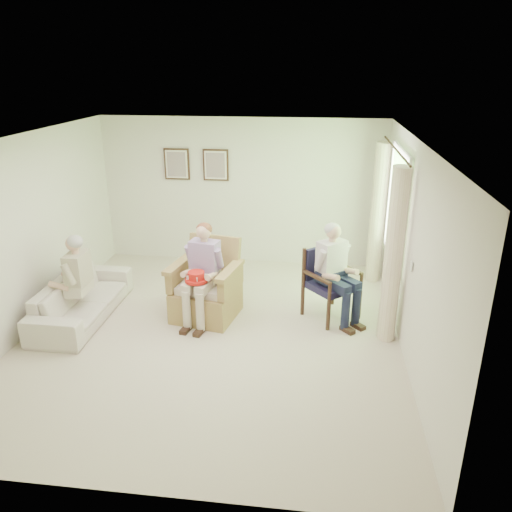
{
  "coord_description": "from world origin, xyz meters",
  "views": [
    {
      "loc": [
        1.33,
        -5.84,
        3.43
      ],
      "look_at": [
        0.56,
        0.29,
        1.05
      ],
      "focal_mm": 35.0,
      "sensor_mm": 36.0,
      "label": 1
    }
  ],
  "objects_px": {
    "person_sofa": "(74,275)",
    "red_hat": "(196,277)",
    "person_dark": "(333,266)",
    "person_wicker": "(203,267)",
    "wood_armchair": "(332,279)",
    "sofa": "(82,299)",
    "wicker_armchair": "(207,293)",
    "hatbox": "(198,296)"
  },
  "relations": [
    {
      "from": "person_sofa",
      "to": "red_hat",
      "type": "relative_size",
      "value": 4.06
    },
    {
      "from": "person_dark",
      "to": "person_sofa",
      "type": "xyz_separation_m",
      "value": [
        -3.55,
        -0.5,
        -0.11
      ]
    },
    {
      "from": "person_wicker",
      "to": "person_dark",
      "type": "bearing_deg",
      "value": 19.15
    },
    {
      "from": "wood_armchair",
      "to": "red_hat",
      "type": "bearing_deg",
      "value": 156.99
    },
    {
      "from": "person_sofa",
      "to": "person_wicker",
      "type": "bearing_deg",
      "value": 97.24
    },
    {
      "from": "sofa",
      "to": "red_hat",
      "type": "distance_m",
      "value": 1.78
    },
    {
      "from": "wicker_armchair",
      "to": "person_wicker",
      "type": "distance_m",
      "value": 0.49
    },
    {
      "from": "person_wicker",
      "to": "person_dark",
      "type": "height_order",
      "value": "person_wicker"
    },
    {
      "from": "person_wicker",
      "to": "hatbox",
      "type": "height_order",
      "value": "person_wicker"
    },
    {
      "from": "sofa",
      "to": "person_wicker",
      "type": "distance_m",
      "value": 1.85
    },
    {
      "from": "person_dark",
      "to": "person_sofa",
      "type": "distance_m",
      "value": 3.59
    },
    {
      "from": "wood_armchair",
      "to": "person_dark",
      "type": "distance_m",
      "value": 0.31
    },
    {
      "from": "wicker_armchair",
      "to": "person_wicker",
      "type": "xyz_separation_m",
      "value": [
        -0.0,
        -0.15,
        0.47
      ]
    },
    {
      "from": "wicker_armchair",
      "to": "hatbox",
      "type": "distance_m",
      "value": 0.19
    },
    {
      "from": "sofa",
      "to": "person_sofa",
      "type": "xyz_separation_m",
      "value": [
        0.0,
        -0.12,
        0.42
      ]
    },
    {
      "from": "person_sofa",
      "to": "red_hat",
      "type": "bearing_deg",
      "value": 90.95
    },
    {
      "from": "sofa",
      "to": "person_dark",
      "type": "relative_size",
      "value": 1.43
    },
    {
      "from": "person_sofa",
      "to": "hatbox",
      "type": "bearing_deg",
      "value": 105.38
    },
    {
      "from": "wood_armchair",
      "to": "person_wicker",
      "type": "bearing_deg",
      "value": 151.62
    },
    {
      "from": "wicker_armchair",
      "to": "sofa",
      "type": "bearing_deg",
      "value": -159.86
    },
    {
      "from": "wood_armchair",
      "to": "person_dark",
      "type": "relative_size",
      "value": 0.72
    },
    {
      "from": "red_hat",
      "to": "wicker_armchair",
      "type": "bearing_deg",
      "value": 81.69
    },
    {
      "from": "hatbox",
      "to": "wood_armchair",
      "type": "bearing_deg",
      "value": 5.8
    },
    {
      "from": "person_wicker",
      "to": "hatbox",
      "type": "bearing_deg",
      "value": 135.7
    },
    {
      "from": "person_wicker",
      "to": "red_hat",
      "type": "xyz_separation_m",
      "value": [
        -0.05,
        -0.2,
        -0.08
      ]
    },
    {
      "from": "person_dark",
      "to": "hatbox",
      "type": "distance_m",
      "value": 2.01
    },
    {
      "from": "sofa",
      "to": "red_hat",
      "type": "height_order",
      "value": "red_hat"
    },
    {
      "from": "person_dark",
      "to": "red_hat",
      "type": "relative_size",
      "value": 4.5
    },
    {
      "from": "person_dark",
      "to": "person_wicker",
      "type": "bearing_deg",
      "value": 146.49
    },
    {
      "from": "wicker_armchair",
      "to": "wood_armchair",
      "type": "height_order",
      "value": "wicker_armchair"
    },
    {
      "from": "person_sofa",
      "to": "person_dark",
      "type": "bearing_deg",
      "value": 97.14
    },
    {
      "from": "wood_armchair",
      "to": "person_wicker",
      "type": "height_order",
      "value": "person_wicker"
    },
    {
      "from": "wood_armchair",
      "to": "hatbox",
      "type": "xyz_separation_m",
      "value": [
        -1.93,
        -0.2,
        -0.28
      ]
    },
    {
      "from": "hatbox",
      "to": "wicker_armchair",
      "type": "bearing_deg",
      "value": -25.28
    },
    {
      "from": "sofa",
      "to": "wood_armchair",
      "type": "bearing_deg",
      "value": -81.26
    },
    {
      "from": "person_wicker",
      "to": "red_hat",
      "type": "height_order",
      "value": "person_wicker"
    },
    {
      "from": "wicker_armchair",
      "to": "person_dark",
      "type": "xyz_separation_m",
      "value": [
        1.78,
        0.1,
        0.46
      ]
    },
    {
      "from": "person_wicker",
      "to": "person_sofa",
      "type": "xyz_separation_m",
      "value": [
        -1.77,
        -0.25,
        -0.12
      ]
    },
    {
      "from": "sofa",
      "to": "person_wicker",
      "type": "bearing_deg",
      "value": -85.77
    },
    {
      "from": "red_hat",
      "to": "hatbox",
      "type": "xyz_separation_m",
      "value": [
        -0.1,
        0.42,
        -0.48
      ]
    },
    {
      "from": "wood_armchair",
      "to": "person_dark",
      "type": "xyz_separation_m",
      "value": [
        0.0,
        -0.17,
        0.27
      ]
    },
    {
      "from": "wood_armchair",
      "to": "red_hat",
      "type": "distance_m",
      "value": 1.94
    }
  ]
}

